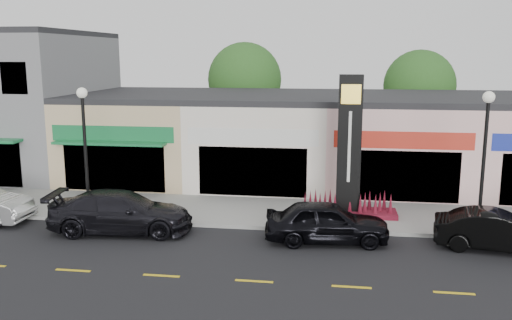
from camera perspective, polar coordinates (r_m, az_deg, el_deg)
The scene contains 14 objects.
ground at distance 20.06m, azimuth 1.07°, elevation -9.24°, with size 120.00×120.00×0.00m, color black.
sidewalk at distance 24.14m, azimuth 2.37°, elevation -5.52°, with size 52.00×4.30×0.15m, color gray.
curb at distance 22.00m, azimuth 1.76°, elevation -7.17°, with size 52.00×0.20×0.15m, color gray.
shop_beige at distance 32.34m, azimuth -11.43°, elevation 2.73°, with size 7.00×10.85×4.80m.
shop_cream at distance 30.73m, azimuth 0.99°, elevation 2.52°, with size 7.00×10.01×4.80m.
shop_pink_w at distance 30.65m, azimuth 14.09°, elevation 2.16°, with size 7.00×10.01×4.80m.
tree_rear_west at distance 38.73m, azimuth -1.19°, elevation 8.48°, with size 5.20×5.20×7.83m.
tree_rear_mid at distance 38.65m, azimuth 16.81°, elevation 7.51°, with size 4.80×4.80×7.29m.
lamp_west_near at distance 23.81m, azimuth -17.59°, elevation 2.13°, with size 0.44×0.44×5.47m.
lamp_east_near at distance 22.19m, azimuth 22.94°, elevation 1.15°, with size 0.44×0.44×5.47m.
pylon_sign at distance 23.35m, azimuth 9.72°, elevation -0.67°, with size 4.20×1.30×6.00m.
car_dark_sedan at distance 22.22m, azimuth -14.03°, elevation -5.32°, with size 5.64×2.29×1.64m, color black.
car_black_sedan at distance 20.60m, azimuth 7.46°, elevation -6.46°, with size 4.62×1.86×1.58m, color black.
car_black_conv at distance 21.46m, azimuth 24.07°, elevation -6.84°, with size 4.36×1.52×1.44m, color black.
Camera 1 is at (2.33, -18.67, 6.95)m, focal length 38.00 mm.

